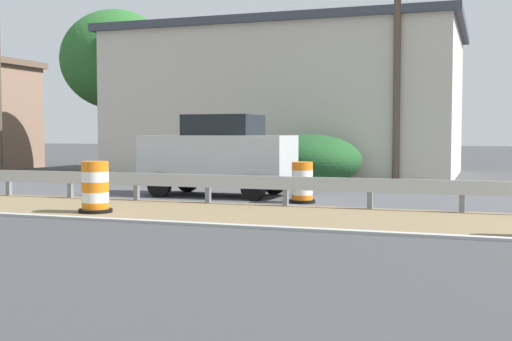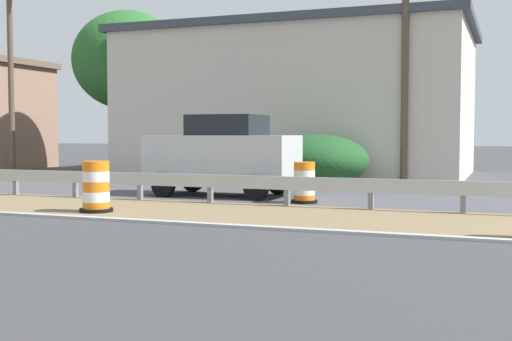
% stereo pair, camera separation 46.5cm
% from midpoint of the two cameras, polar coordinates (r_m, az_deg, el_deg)
% --- Properties ---
extents(traffic_barrel_close, '(0.66, 0.66, 1.02)m').
position_cam_midpoint_polar(traffic_barrel_close, '(16.54, 3.18, -1.21)').
color(traffic_barrel_close, orange).
rests_on(traffic_barrel_close, ground).
extents(traffic_barrel_mid, '(0.73, 0.73, 1.13)m').
position_cam_midpoint_polar(traffic_barrel_mid, '(14.99, -14.52, -1.58)').
color(traffic_barrel_mid, orange).
rests_on(traffic_barrel_mid, ground).
extents(car_lead_far_lane, '(2.04, 4.10, 2.24)m').
position_cam_midpoint_polar(car_lead_far_lane, '(18.36, -3.93, 1.28)').
color(car_lead_far_lane, silver).
rests_on(car_lead_far_lane, ground).
extents(roadside_shop_near, '(9.12, 14.04, 6.04)m').
position_cam_midpoint_polar(roadside_shop_near, '(28.31, 2.64, 5.85)').
color(roadside_shop_near, beige).
rests_on(roadside_shop_near, ground).
extents(utility_pole_near, '(0.24, 1.80, 7.03)m').
position_cam_midpoint_polar(utility_pole_near, '(22.90, 11.44, 8.00)').
color(utility_pole_near, brown).
rests_on(utility_pole_near, ground).
extents(bush_roadside, '(3.40, 3.40, 1.70)m').
position_cam_midpoint_polar(bush_roadside, '(22.04, 4.11, 0.92)').
color(bush_roadside, '#1E4C23').
rests_on(bush_roadside, ground).
extents(tree_roadside, '(4.90, 4.90, 7.21)m').
position_cam_midpoint_polar(tree_roadside, '(30.68, -12.36, 9.25)').
color(tree_roadside, '#4C3D2D').
rests_on(tree_roadside, ground).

